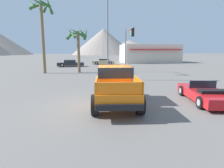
# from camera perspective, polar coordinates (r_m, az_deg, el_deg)

# --- Properties ---
(ground_plane) EXTENTS (320.00, 320.00, 0.00)m
(ground_plane) POSITION_cam_1_polar(r_m,az_deg,el_deg) (9.39, -2.21, -6.19)
(ground_plane) COLOR slate
(orange_pickup_truck) EXTENTS (2.75, 5.01, 1.93)m
(orange_pickup_truck) POSITION_cam_1_polar(r_m,az_deg,el_deg) (9.13, 1.05, 0.40)
(orange_pickup_truck) COLOR orange
(orange_pickup_truck) RESTS_ON ground_plane
(red_convertible_car) EXTENTS (2.62, 4.39, 1.08)m
(red_convertible_car) POSITION_cam_1_polar(r_m,az_deg,el_deg) (10.83, 28.36, -2.94)
(red_convertible_car) COLOR red
(red_convertible_car) RESTS_ON ground_plane
(parked_car_tan) EXTENTS (4.82, 2.84, 1.18)m
(parked_car_tan) POSITION_cam_1_polar(r_m,az_deg,el_deg) (36.11, -2.64, 7.38)
(parked_car_tan) COLOR tan
(parked_car_tan) RESTS_ON ground_plane
(parked_car_dark) EXTENTS (4.67, 2.10, 1.18)m
(parked_car_dark) POSITION_cam_1_polar(r_m,az_deg,el_deg) (31.80, -13.47, 6.64)
(parked_car_dark) COLOR #232328
(parked_car_dark) RESTS_ON ground_plane
(traffic_light_main) EXTENTS (0.38, 3.50, 5.52)m
(traffic_light_main) POSITION_cam_1_polar(r_m,az_deg,el_deg) (21.90, 5.35, 13.64)
(traffic_light_main) COLOR slate
(traffic_light_main) RESTS_ON ground_plane
(street_lamp_post) EXTENTS (0.90, 0.24, 8.36)m
(street_lamp_post) POSITION_cam_1_polar(r_m,az_deg,el_deg) (16.77, -1.47, 18.42)
(street_lamp_post) COLOR slate
(street_lamp_post) RESTS_ON ground_plane
(palm_tree_tall) EXTENTS (2.80, 2.73, 5.52)m
(palm_tree_tall) POSITION_cam_1_polar(r_m,az_deg,el_deg) (22.76, -11.06, 14.20)
(palm_tree_tall) COLOR brown
(palm_tree_tall) RESTS_ON ground_plane
(palm_tree_short) EXTENTS (2.80, 2.69, 8.78)m
(palm_tree_short) POSITION_cam_1_polar(r_m,az_deg,el_deg) (23.49, -22.04, 19.27)
(palm_tree_short) COLOR brown
(palm_tree_short) RESTS_ON ground_plane
(storefront_building) EXTENTS (13.36, 7.08, 4.18)m
(storefront_building) POSITION_cam_1_polar(r_m,az_deg,el_deg) (43.09, 12.26, 9.68)
(storefront_building) COLOR beige
(storefront_building) RESTS_ON ground_plane
(distant_mountain_range) EXTENTS (167.05, 72.90, 21.25)m
(distant_mountain_range) POSITION_cam_1_polar(r_m,az_deg,el_deg) (134.61, -23.64, 12.62)
(distant_mountain_range) COLOR gray
(distant_mountain_range) RESTS_ON ground_plane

